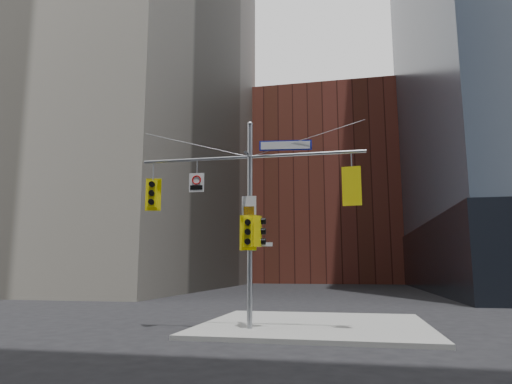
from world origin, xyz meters
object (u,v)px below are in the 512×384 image
at_px(traffic_light_east_arm, 352,187).
at_px(traffic_light_pole_front, 248,232).
at_px(traffic_light_pole_side, 259,231).
at_px(traffic_light_west_arm, 153,194).
at_px(street_sign_blade, 285,145).
at_px(regulatory_sign_arm, 197,182).
at_px(signal_assembly, 250,201).

distance_m(traffic_light_east_arm, traffic_light_pole_front, 3.81).
bearing_deg(traffic_light_pole_side, traffic_light_east_arm, -93.65).
bearing_deg(traffic_light_west_arm, traffic_light_pole_side, -14.12).
height_order(traffic_light_pole_side, street_sign_blade, street_sign_blade).
bearing_deg(regulatory_sign_arm, traffic_light_west_arm, 176.35).
relative_size(signal_assembly, traffic_light_west_arm, 6.67).
height_order(street_sign_blade, regulatory_sign_arm, street_sign_blade).
xyz_separation_m(signal_assembly, traffic_light_west_arm, (-3.64, 0.01, 0.38)).
relative_size(traffic_light_east_arm, street_sign_blade, 0.72).
distance_m(traffic_light_pole_side, traffic_light_pole_front, 0.43).
relative_size(traffic_light_east_arm, traffic_light_pole_side, 1.25).
bearing_deg(traffic_light_west_arm, traffic_light_pole_front, -18.47).
bearing_deg(traffic_light_pole_side, street_sign_blade, -93.88).
distance_m(signal_assembly, traffic_light_east_arm, 3.52).
bearing_deg(traffic_light_pole_side, traffic_light_west_arm, 86.47).
xyz_separation_m(traffic_light_east_arm, regulatory_sign_arm, (-5.45, -0.02, 0.37)).
relative_size(traffic_light_west_arm, traffic_light_pole_front, 1.00).
height_order(traffic_light_pole_front, street_sign_blade, street_sign_blade).
relative_size(signal_assembly, regulatory_sign_arm, 11.66).
distance_m(traffic_light_west_arm, street_sign_blade, 5.15).
relative_size(traffic_light_east_arm, regulatory_sign_arm, 1.90).
relative_size(traffic_light_pole_front, regulatory_sign_arm, 1.74).
bearing_deg(signal_assembly, traffic_light_east_arm, 0.01).
height_order(signal_assembly, regulatory_sign_arm, signal_assembly).
relative_size(signal_assembly, street_sign_blade, 4.40).
xyz_separation_m(signal_assembly, traffic_light_east_arm, (3.50, 0.00, 0.38)).
relative_size(signal_assembly, traffic_light_east_arm, 6.13).
distance_m(street_sign_blade, regulatory_sign_arm, 3.43).
relative_size(traffic_light_pole_side, street_sign_blade, 0.58).
relative_size(street_sign_blade, regulatory_sign_arm, 2.65).
bearing_deg(signal_assembly, street_sign_blade, 0.15).
height_order(traffic_light_west_arm, regulatory_sign_arm, regulatory_sign_arm).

